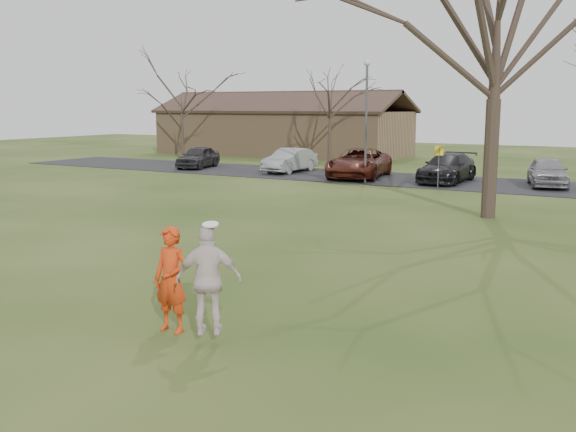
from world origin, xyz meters
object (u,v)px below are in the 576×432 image
object	(u,v)px
car_1	(290,160)
building	(282,131)
lamp_post	(366,106)
catching_play	(209,280)
car_3	(447,168)
car_2	(359,163)
big_tree	(498,16)
car_4	(547,172)
player_defender	(171,280)
car_0	(198,157)

from	to	relation	value
car_1	building	size ratio (longest dim) A/B	0.21
car_1	building	distance (m)	15.07
car_1	lamp_post	size ratio (longest dim) A/B	0.69
catching_play	car_3	bearing A→B (deg)	97.54
car_2	big_tree	world-z (taller)	big_tree
big_tree	car_1	bearing A→B (deg)	143.87
car_4	catching_play	world-z (taller)	catching_play
car_4	lamp_post	size ratio (longest dim) A/B	0.67
player_defender	big_tree	xyz separation A→B (m)	(2.06, 15.05, 6.05)
car_2	player_defender	bearing A→B (deg)	-82.55
player_defender	lamp_post	xyz separation A→B (m)	(-5.94, 22.55, 3.02)
car_0	catching_play	bearing A→B (deg)	-65.42
car_2	car_1	bearing A→B (deg)	163.04
lamp_post	car_3	bearing A→B (deg)	33.08
catching_play	big_tree	xyz separation A→B (m)	(1.06, 15.28, 5.86)
player_defender	car_2	xyz separation A→B (m)	(-7.19, 24.62, -0.11)
car_3	big_tree	bearing A→B (deg)	-65.27
player_defender	building	bearing A→B (deg)	116.09
car_0	big_tree	xyz separation A→B (m)	(20.44, -9.65, 6.27)
player_defender	car_3	size ratio (longest dim) A/B	0.37
building	car_2	bearing A→B (deg)	-46.50
catching_play	lamp_post	world-z (taller)	lamp_post
car_3	catching_play	world-z (taller)	catching_play
player_defender	car_2	distance (m)	25.65
car_0	car_4	distance (m)	20.88
player_defender	building	xyz separation A→B (m)	(-19.94, 38.05, 0.98)
car_2	catching_play	xyz separation A→B (m)	(8.20, -24.85, 0.30)
car_4	building	distance (m)	25.70
catching_play	lamp_post	xyz separation A→B (m)	(-6.94, 22.78, 2.83)
player_defender	car_0	distance (m)	30.79
car_4	big_tree	world-z (taller)	big_tree
car_3	building	size ratio (longest dim) A/B	0.25
car_2	building	xyz separation A→B (m)	(-12.75, 13.43, 1.09)
car_0	car_1	xyz separation A→B (m)	(6.40, 0.60, 0.01)
car_3	car_2	bearing A→B (deg)	-175.90
building	lamp_post	world-z (taller)	lamp_post
car_3	car_4	world-z (taller)	car_3
car_4	catching_play	bearing A→B (deg)	-107.69
building	big_tree	size ratio (longest dim) A/B	1.47
car_4	building	bearing A→B (deg)	136.46
player_defender	big_tree	distance (m)	16.35
car_2	car_4	distance (m)	9.72
car_1	building	xyz separation A→B (m)	(-7.95, 12.74, 1.18)
catching_play	big_tree	distance (m)	16.40
car_4	big_tree	xyz separation A→B (m)	(-0.42, -10.50, 6.24)
player_defender	car_4	bearing A→B (deg)	82.87
car_3	car_1	bearing A→B (deg)	178.39
car_1	catching_play	bearing A→B (deg)	-61.80
car_2	car_4	world-z (taller)	car_2
car_4	building	world-z (taller)	building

